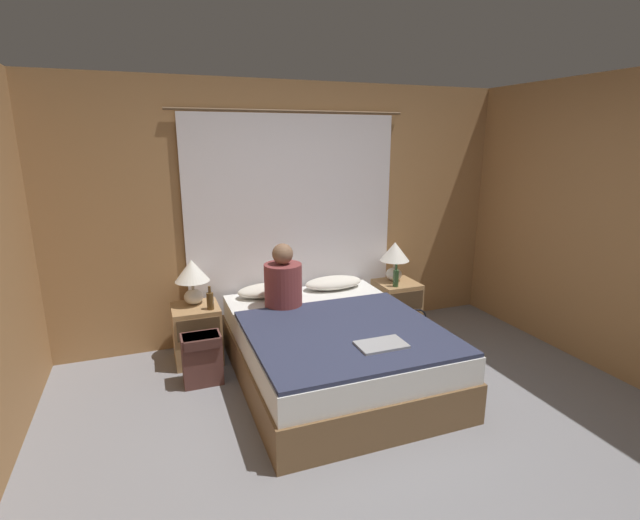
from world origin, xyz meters
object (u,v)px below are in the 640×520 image
(handbag_on_floor, at_px, (416,333))
(lamp_left, at_px, (192,275))
(laptop_on_bed, at_px, (381,345))
(pillow_right, at_px, (333,283))
(beer_bottle_on_right_stand, at_px, (396,278))
(nightstand_left, at_px, (197,333))
(bed, at_px, (333,350))
(backpack_on_floor, at_px, (202,356))
(lamp_right, at_px, (395,255))
(beer_bottle_on_left_stand, at_px, (210,300))
(pillow_left, at_px, (268,290))
(nightstand_right, at_px, (396,306))
(person_left_in_bed, at_px, (283,282))

(handbag_on_floor, bearing_deg, lamp_left, 167.07)
(laptop_on_bed, bearing_deg, pillow_right, 81.55)
(beer_bottle_on_right_stand, bearing_deg, pillow_right, 162.78)
(nightstand_left, bearing_deg, bed, -35.75)
(nightstand_left, xyz_separation_m, lamp_left, (0.00, 0.08, 0.53))
(backpack_on_floor, height_order, handbag_on_floor, backpack_on_floor)
(backpack_on_floor, bearing_deg, lamp_right, 13.97)
(lamp_left, bearing_deg, beer_bottle_on_left_stand, -57.94)
(pillow_left, relative_size, handbag_on_floor, 1.62)
(nightstand_left, height_order, beer_bottle_on_left_stand, beer_bottle_on_left_stand)
(pillow_left, distance_m, beer_bottle_on_right_stand, 1.29)
(pillow_right, height_order, beer_bottle_on_left_stand, beer_bottle_on_left_stand)
(lamp_left, relative_size, pillow_left, 0.70)
(nightstand_right, relative_size, beer_bottle_on_right_stand, 2.25)
(nightstand_left, xyz_separation_m, nightstand_right, (2.05, 0.00, 0.00))
(lamp_right, distance_m, pillow_right, 0.72)
(bed, bearing_deg, pillow_left, 112.56)
(pillow_left, height_order, beer_bottle_on_left_stand, beer_bottle_on_left_stand)
(bed, xyz_separation_m, pillow_left, (-0.33, 0.81, 0.32))
(bed, distance_m, laptop_on_bed, 0.69)
(lamp_right, xyz_separation_m, laptop_on_bed, (-0.90, -1.42, -0.24))
(beer_bottle_on_left_stand, xyz_separation_m, handbag_on_floor, (1.93, -0.28, -0.49))
(nightstand_left, relative_size, person_left_in_bed, 0.89)
(pillow_left, relative_size, laptop_on_bed, 1.68)
(bed, distance_m, handbag_on_floor, 1.09)
(lamp_right, bearing_deg, beer_bottle_on_right_stand, -114.29)
(pillow_left, relative_size, beer_bottle_on_right_stand, 2.55)
(nightstand_left, bearing_deg, backpack_on_floor, -91.19)
(nightstand_right, bearing_deg, handbag_on_floor, -89.88)
(lamp_right, xyz_separation_m, person_left_in_bed, (-1.31, -0.35, -0.04))
(lamp_left, bearing_deg, nightstand_left, -90.00)
(nightstand_left, relative_size, beer_bottle_on_right_stand, 2.25)
(nightstand_right, height_order, lamp_left, lamp_left)
(backpack_on_floor, bearing_deg, lamp_left, 88.99)
(person_left_in_bed, height_order, beer_bottle_on_left_stand, person_left_in_bed)
(bed, relative_size, lamp_left, 4.83)
(nightstand_left, bearing_deg, lamp_left, 90.00)
(nightstand_left, xyz_separation_m, backpack_on_floor, (-0.01, -0.44, -0.02))
(person_left_in_bed, bearing_deg, lamp_right, 15.00)
(beer_bottle_on_left_stand, xyz_separation_m, backpack_on_floor, (-0.13, -0.32, -0.36))
(pillow_right, relative_size, person_left_in_bed, 1.01)
(pillow_left, bearing_deg, handbag_on_floor, -18.81)
(nightstand_left, xyz_separation_m, beer_bottle_on_right_stand, (1.96, -0.12, 0.35))
(lamp_left, xyz_separation_m, pillow_right, (1.36, -0.01, -0.22))
(lamp_left, bearing_deg, laptop_on_bed, -51.06)
(bed, xyz_separation_m, backpack_on_floor, (-1.03, 0.30, -0.01))
(lamp_left, height_order, backpack_on_floor, lamp_left)
(nightstand_left, height_order, lamp_left, lamp_left)
(handbag_on_floor, bearing_deg, nightstand_right, 90.12)
(pillow_left, height_order, laptop_on_bed, pillow_left)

